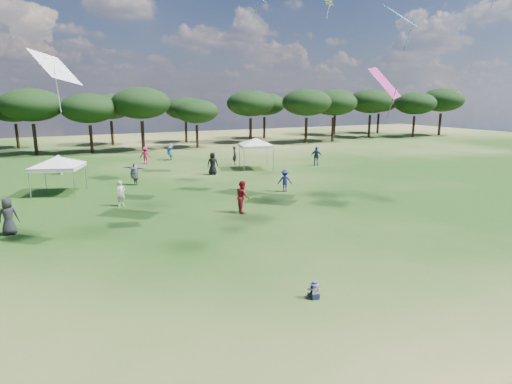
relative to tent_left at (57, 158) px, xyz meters
The scene contains 6 objects.
ground 24.14m from the tent_left, 73.73° to the right, with size 140.00×140.00×0.00m, color #224615.
tree_line 26.17m from the tent_left, 69.47° to the left, with size 108.78×17.63×7.77m.
tent_left is the anchor object (origin of this frame).
tent_right 16.74m from the tent_left, 11.07° to the left, with size 5.44×5.44×3.11m.
toddler 21.84m from the tent_left, 71.47° to the right, with size 0.43×0.46×0.60m.
festival_crowd 7.58m from the tent_left, 20.46° to the left, with size 28.49×23.57×1.92m.
Camera 1 is at (-7.23, -8.31, 6.48)m, focal length 30.00 mm.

